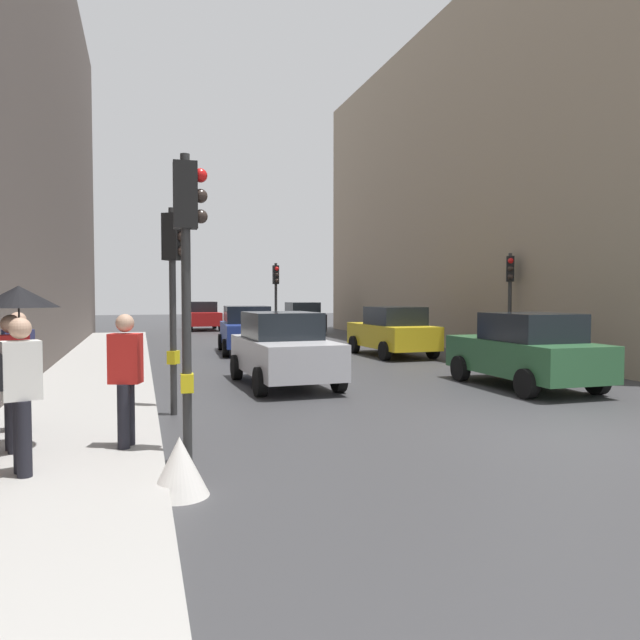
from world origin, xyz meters
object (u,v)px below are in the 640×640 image
object	(u,v)px
traffic_light_far_median	(276,288)
car_yellow_taxi	(392,331)
car_blue_van	(247,329)
pedestrian_in_red_jacket	(126,374)
traffic_light_mid_street	(510,287)
warning_sign_triangle	(180,466)
traffic_light_near_right	(174,273)
car_red_sedan	(203,316)
car_silver_hatchback	(283,349)
car_dark_suv	(302,318)
traffic_light_near_left	(188,252)
pedestrian_with_umbrella	(16,321)
pedestrian_with_grey_backpack	(15,364)
pedestrian_with_black_backpack	(17,386)
car_green_estate	(526,351)

from	to	relation	value
traffic_light_far_median	car_yellow_taxi	world-z (taller)	traffic_light_far_median
car_blue_van	pedestrian_in_red_jacket	bearing A→B (deg)	-106.29
traffic_light_mid_street	warning_sign_triangle	bearing A→B (deg)	-137.51
traffic_light_near_right	car_red_sedan	distance (m)	26.55
car_silver_hatchback	car_dark_suv	world-z (taller)	same
traffic_light_near_right	car_red_sedan	bearing A→B (deg)	83.19
traffic_light_near_right	traffic_light_near_left	distance (m)	3.25
car_red_sedan	pedestrian_with_umbrella	distance (m)	29.37
pedestrian_with_grey_backpack	pedestrian_in_red_jacket	distance (m)	2.10
car_blue_van	pedestrian_with_grey_backpack	bearing A→B (deg)	-114.28
car_yellow_taxi	pedestrian_with_black_backpack	bearing A→B (deg)	-129.28
traffic_light_near_right	traffic_light_near_left	bearing A→B (deg)	-89.95
traffic_light_far_median	car_blue_van	size ratio (longest dim) A/B	0.83
car_green_estate	car_dark_suv	size ratio (longest dim) A/B	1.00
car_dark_suv	car_red_sedan	world-z (taller)	same
traffic_light_far_median	car_silver_hatchback	bearing A→B (deg)	-101.90
pedestrian_with_black_backpack	traffic_light_near_right	bearing A→B (deg)	62.88
traffic_light_far_median	traffic_light_mid_street	bearing A→B (deg)	-57.20
pedestrian_with_black_backpack	pedestrian_in_red_jacket	distance (m)	1.49
traffic_light_near_right	pedestrian_in_red_jacket	world-z (taller)	traffic_light_near_right
pedestrian_with_black_backpack	pedestrian_with_grey_backpack	size ratio (longest dim) A/B	1.00
car_blue_van	pedestrian_with_umbrella	bearing A→B (deg)	-111.47
traffic_light_near_right	pedestrian_with_black_backpack	world-z (taller)	traffic_light_near_right
car_blue_van	car_dark_suv	bearing A→B (deg)	64.69
traffic_light_far_median	traffic_light_mid_street	world-z (taller)	traffic_light_far_median
traffic_light_far_median	car_yellow_taxi	xyz separation A→B (m)	(2.78, -6.55, -1.61)
car_dark_suv	pedestrian_with_umbrella	world-z (taller)	pedestrian_with_umbrella
traffic_light_near_right	traffic_light_mid_street	bearing A→B (deg)	27.93
traffic_light_near_right	car_red_sedan	size ratio (longest dim) A/B	0.88
car_dark_suv	pedestrian_in_red_jacket	xyz separation A→B (m)	(-9.03, -24.39, 0.25)
traffic_light_near_left	traffic_light_mid_street	bearing A→B (deg)	39.42
car_red_sedan	pedestrian_with_umbrella	bearing A→B (deg)	-100.30
car_silver_hatchback	pedestrian_with_grey_backpack	xyz separation A→B (m)	(-5.07, -4.26, 0.29)
pedestrian_with_umbrella	car_red_sedan	bearing A→B (deg)	79.70
traffic_light_mid_street	pedestrian_with_grey_backpack	world-z (taller)	traffic_light_mid_street
car_blue_van	warning_sign_triangle	xyz separation A→B (m)	(-3.47, -15.58, -0.55)
car_green_estate	car_silver_hatchback	xyz separation A→B (m)	(-5.34, 2.06, 0.00)
car_silver_hatchback	traffic_light_near_left	bearing A→B (deg)	-113.83
traffic_light_near_left	car_red_sedan	bearing A→B (deg)	83.94
traffic_light_near_left	pedestrian_with_black_backpack	size ratio (longest dim) A/B	2.24
car_dark_suv	pedestrian_with_grey_backpack	size ratio (longest dim) A/B	2.38
traffic_light_near_right	warning_sign_triangle	xyz separation A→B (m)	(-0.20, -4.47, -2.26)
traffic_light_near_right	pedestrian_with_grey_backpack	world-z (taller)	traffic_light_near_right
traffic_light_near_left	car_yellow_taxi	xyz separation A→B (m)	(8.03, 11.67, -1.85)
traffic_light_far_median	car_silver_hatchback	xyz separation A→B (m)	(-2.55, -12.09, -1.61)
car_green_estate	traffic_light_mid_street	bearing A→B (deg)	58.80
car_red_sedan	car_yellow_taxi	distance (m)	18.54
traffic_light_near_right	car_green_estate	size ratio (longest dim) A/B	0.89
car_blue_van	car_silver_hatchback	bearing A→B (deg)	-93.89
car_green_estate	warning_sign_triangle	xyz separation A→B (m)	(-8.25, -5.31, -0.55)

